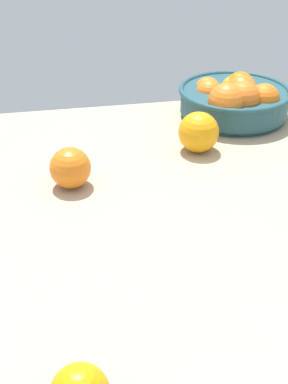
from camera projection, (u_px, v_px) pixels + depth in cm
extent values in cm
cube|color=tan|center=(144.00, 222.00, 93.62)|extent=(134.53, 102.63, 3.00)
cylinder|color=#234C56|center=(233.00, 114.00, 129.83)|extent=(23.93, 23.93, 1.20)
cylinder|color=#234C56|center=(234.00, 101.00, 128.08)|extent=(26.02, 26.02, 5.51)
torus|color=#234C56|center=(235.00, 91.00, 126.64)|extent=(27.22, 27.22, 1.20)
sphere|color=orange|center=(241.00, 92.00, 127.05)|extent=(8.06, 8.06, 8.06)
sphere|color=orange|center=(240.00, 87.00, 131.28)|extent=(7.77, 7.77, 7.77)
sphere|color=orange|center=(234.00, 89.00, 131.69)|extent=(7.04, 7.04, 7.04)
sphere|color=orange|center=(207.00, 90.00, 131.74)|extent=(6.75, 6.75, 6.75)
sphere|color=orange|center=(209.00, 94.00, 127.76)|extent=(6.83, 6.83, 6.83)
sphere|color=orange|center=(227.00, 102.00, 119.65)|extent=(8.61, 8.61, 8.61)
sphere|color=orange|center=(243.00, 99.00, 121.05)|extent=(8.15, 8.15, 8.15)
sphere|color=orange|center=(264.00, 100.00, 122.96)|extent=(7.53, 7.53, 7.53)
sphere|color=orange|center=(70.00, 168.00, 99.34)|extent=(7.90, 7.90, 7.90)
sphere|color=orange|center=(199.00, 132.00, 111.97)|extent=(8.73, 8.73, 8.73)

